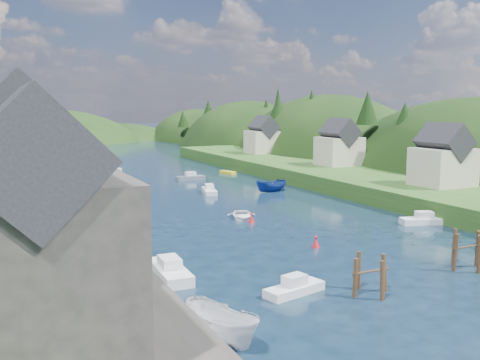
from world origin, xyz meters
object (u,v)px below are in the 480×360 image
piling_cluster_near (370,279)px  channel_buoy_near (316,242)px  channel_buoy_far (252,218)px  piling_cluster_far (466,254)px

piling_cluster_near → channel_buoy_near: bearing=73.9°
channel_buoy_near → channel_buoy_far: bearing=93.1°
channel_buoy_far → piling_cluster_far: bearing=-70.8°
piling_cluster_near → channel_buoy_far: bearing=83.3°
piling_cluster_far → channel_buoy_far: bearing=109.2°
piling_cluster_near → channel_buoy_far: size_ratio=3.02×
piling_cluster_near → channel_buoy_far: (2.80, 24.01, -0.61)m
channel_buoy_near → piling_cluster_near: bearing=-106.1°
channel_buoy_near → channel_buoy_far: same height
piling_cluster_near → piling_cluster_far: piling_cluster_far is taller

